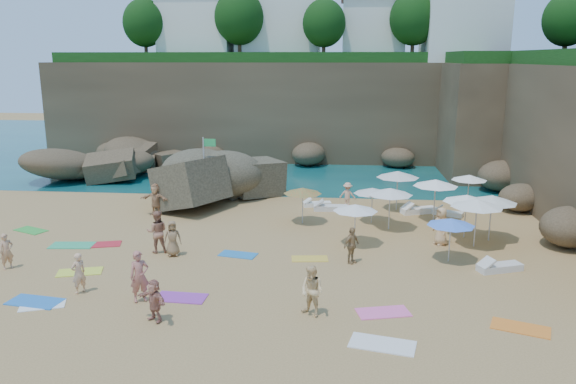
# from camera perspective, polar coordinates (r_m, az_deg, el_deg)

# --- Properties ---
(ground) EXTENTS (120.00, 120.00, 0.00)m
(ground) POSITION_cam_1_polar(r_m,az_deg,el_deg) (25.31, -5.18, -5.89)
(ground) COLOR tan
(ground) RESTS_ON ground
(seawater) EXTENTS (120.00, 120.00, 0.00)m
(seawater) POSITION_cam_1_polar(r_m,az_deg,el_deg) (54.29, 0.56, 4.62)
(seawater) COLOR #0C4751
(seawater) RESTS_ON ground
(cliff_back) EXTENTS (44.00, 8.00, 8.00)m
(cliff_back) POSITION_cam_1_polar(r_m,az_deg,el_deg) (48.71, 2.44, 8.33)
(cliff_back) COLOR brown
(cliff_back) RESTS_ON ground
(cliff_corner) EXTENTS (10.00, 12.00, 8.00)m
(cliff_corner) POSITION_cam_1_polar(r_m,az_deg,el_deg) (45.43, 21.49, 7.04)
(cliff_corner) COLOR brown
(cliff_corner) RESTS_ON ground
(rock_promontory) EXTENTS (12.00, 7.00, 2.00)m
(rock_promontory) POSITION_cam_1_polar(r_m,az_deg,el_deg) (43.20, -15.76, 1.80)
(rock_promontory) COLOR brown
(rock_promontory) RESTS_ON ground
(clifftop_buildings) EXTENTS (28.48, 9.48, 7.00)m
(clifftop_buildings) POSITION_cam_1_polar(r_m,az_deg,el_deg) (49.35, 3.75, 16.79)
(clifftop_buildings) COLOR white
(clifftop_buildings) RESTS_ON cliff_back
(clifftop_trees) EXTENTS (35.60, 23.82, 4.40)m
(clifftop_trees) POSITION_cam_1_polar(r_m,az_deg,el_deg) (43.07, 6.01, 17.26)
(clifftop_trees) COLOR #11380F
(clifftop_trees) RESTS_ON ground
(marina_masts) EXTENTS (3.10, 0.10, 6.00)m
(marina_masts) POSITION_cam_1_polar(r_m,az_deg,el_deg) (57.68, -16.15, 7.62)
(marina_masts) COLOR white
(marina_masts) RESTS_ON ground
(rock_outcrop) EXTENTS (8.65, 7.31, 2.99)m
(rock_outcrop) POSITION_cam_1_polar(r_m,az_deg,el_deg) (34.22, -6.83, -0.77)
(rock_outcrop) COLOR brown
(rock_outcrop) RESTS_ON ground
(flag_pole) EXTENTS (0.76, 0.08, 3.92)m
(flag_pole) POSITION_cam_1_polar(r_m,az_deg,el_deg) (33.03, -8.32, 3.10)
(flag_pole) COLOR silver
(flag_pole) RESTS_ON ground
(parasol_0) EXTENTS (1.96, 1.96, 1.86)m
(parasol_0) POSITION_cam_1_polar(r_m,az_deg,el_deg) (29.19, 8.57, 0.13)
(parasol_0) COLOR silver
(parasol_0) RESTS_ON ground
(parasol_1) EXTENTS (2.37, 2.37, 2.24)m
(parasol_1) POSITION_cam_1_polar(r_m,az_deg,el_deg) (31.77, 11.09, 1.77)
(parasol_1) COLOR silver
(parasol_1) RESTS_ON ground
(parasol_2) EXTENTS (2.00, 2.00, 1.89)m
(parasol_2) POSITION_cam_1_polar(r_m,az_deg,el_deg) (33.53, 17.93, 1.41)
(parasol_2) COLOR silver
(parasol_2) RESTS_ON ground
(parasol_3) EXTENTS (2.33, 2.33, 2.21)m
(parasol_3) POSITION_cam_1_polar(r_m,az_deg,el_deg) (30.20, 14.76, 0.90)
(parasol_3) COLOR silver
(parasol_3) RESTS_ON ground
(parasol_4) EXTENTS (2.31, 2.31, 2.19)m
(parasol_4) POSITION_cam_1_polar(r_m,az_deg,el_deg) (27.62, 20.02, -0.67)
(parasol_4) COLOR silver
(parasol_4) RESTS_ON ground
(parasol_5) EXTENTS (2.04, 2.04, 1.93)m
(parasol_5) POSITION_cam_1_polar(r_m,az_deg,el_deg) (25.53, 6.86, -1.60)
(parasol_5) COLOR silver
(parasol_5) RESTS_ON ground
(parasol_6) EXTENTS (1.99, 1.99, 1.88)m
(parasol_6) POSITION_cam_1_polar(r_m,az_deg,el_deg) (28.79, 1.49, 0.14)
(parasol_6) COLOR silver
(parasol_6) RESTS_ON ground
(parasol_7) EXTENTS (2.35, 2.35, 2.22)m
(parasol_7) POSITION_cam_1_polar(r_m,az_deg,el_deg) (26.49, 18.66, -1.07)
(parasol_7) COLOR silver
(parasol_7) RESTS_ON ground
(parasol_9) EXTENTS (2.23, 2.23, 2.11)m
(parasol_9) POSITION_cam_1_polar(r_m,az_deg,el_deg) (28.16, 10.33, 0.05)
(parasol_9) COLOR silver
(parasol_9) RESTS_ON ground
(parasol_10) EXTENTS (1.99, 1.99, 1.88)m
(parasol_10) POSITION_cam_1_polar(r_m,az_deg,el_deg) (24.30, 16.23, -2.94)
(parasol_10) COLOR silver
(parasol_10) RESTS_ON ground
(parasol_11) EXTENTS (2.21, 2.21, 2.09)m
(parasol_11) POSITION_cam_1_polar(r_m,az_deg,el_deg) (27.74, 17.69, -0.62)
(parasol_11) COLOR silver
(parasol_11) RESTS_ON ground
(lounger_0) EXTENTS (1.68, 0.87, 0.25)m
(lounger_0) POSITION_cam_1_polar(r_m,az_deg,el_deg) (32.46, 2.97, -1.25)
(lounger_0) COLOR white
(lounger_0) RESTS_ON ground
(lounger_1) EXTENTS (1.94, 0.72, 0.30)m
(lounger_1) POSITION_cam_1_polar(r_m,az_deg,el_deg) (31.62, 4.35, -1.63)
(lounger_1) COLOR silver
(lounger_1) RESTS_ON ground
(lounger_2) EXTENTS (2.18, 1.32, 0.32)m
(lounger_2) POSITION_cam_1_polar(r_m,az_deg,el_deg) (33.75, 18.92, -1.34)
(lounger_2) COLOR white
(lounger_2) RESTS_ON ground
(lounger_3) EXTENTS (2.08, 1.28, 0.31)m
(lounger_3) POSITION_cam_1_polar(r_m,az_deg,el_deg) (31.84, 13.14, -1.84)
(lounger_3) COLOR white
(lounger_3) RESTS_ON ground
(lounger_4) EXTENTS (1.67, 1.14, 0.25)m
(lounger_4) POSITION_cam_1_polar(r_m,az_deg,el_deg) (31.79, 15.93, -2.08)
(lounger_4) COLOR white
(lounger_4) RESTS_ON ground
(lounger_5) EXTENTS (1.92, 1.21, 0.28)m
(lounger_5) POSITION_cam_1_polar(r_m,az_deg,el_deg) (24.35, 20.70, -7.19)
(lounger_5) COLOR silver
(lounger_5) RESTS_ON ground
(towel_0) EXTENTS (2.00, 1.20, 0.03)m
(towel_0) POSITION_cam_1_polar(r_m,az_deg,el_deg) (21.99, -24.32, -10.12)
(towel_0) COLOR blue
(towel_0) RESTS_ON ground
(towel_3) EXTENTS (2.02, 1.14, 0.03)m
(towel_3) POSITION_cam_1_polar(r_m,az_deg,el_deg) (27.60, -21.08, -5.07)
(towel_3) COLOR #30A96E
(towel_3) RESTS_ON ground
(towel_4) EXTENTS (1.90, 1.31, 0.03)m
(towel_4) POSITION_cam_1_polar(r_m,az_deg,el_deg) (24.19, -20.40, -7.62)
(towel_4) COLOR #D8E53C
(towel_4) RESTS_ON ground
(towel_5) EXTENTS (1.66, 1.22, 0.03)m
(towel_5) POSITION_cam_1_polar(r_m,az_deg,el_deg) (21.58, -23.68, -10.51)
(towel_5) COLOR white
(towel_5) RESTS_ON ground
(towel_6) EXTENTS (1.85, 1.00, 0.03)m
(towel_6) POSITION_cam_1_polar(r_m,az_deg,el_deg) (20.78, -10.81, -10.49)
(towel_6) COLOR purple
(towel_6) RESTS_ON ground
(towel_7) EXTENTS (1.88, 1.29, 0.03)m
(towel_7) POSITION_cam_1_polar(r_m,az_deg,el_deg) (27.26, -18.41, -5.08)
(towel_7) COLOR red
(towel_7) RESTS_ON ground
(towel_8) EXTENTS (1.75, 1.12, 0.03)m
(towel_8) POSITION_cam_1_polar(r_m,az_deg,el_deg) (24.70, -5.10, -6.35)
(towel_8) COLOR #2376BD
(towel_8) RESTS_ON ground
(towel_9) EXTENTS (1.92, 1.29, 0.03)m
(towel_9) POSITION_cam_1_polar(r_m,az_deg,el_deg) (19.60, 9.65, -11.96)
(towel_9) COLOR pink
(towel_9) RESTS_ON ground
(towel_10) EXTENTS (1.96, 1.44, 0.03)m
(towel_10) POSITION_cam_1_polar(r_m,az_deg,el_deg) (19.78, 22.54, -12.62)
(towel_10) COLOR orange
(towel_10) RESTS_ON ground
(towel_11) EXTENTS (1.86, 1.44, 0.03)m
(towel_11) POSITION_cam_1_polar(r_m,az_deg,el_deg) (30.74, -24.66, -3.56)
(towel_11) COLOR green
(towel_11) RESTS_ON ground
(towel_12) EXTENTS (1.62, 0.94, 0.03)m
(towel_12) POSITION_cam_1_polar(r_m,az_deg,el_deg) (24.14, 2.23, -6.79)
(towel_12) COLOR gold
(towel_12) RESTS_ON ground
(towel_13) EXTENTS (2.12, 1.38, 0.03)m
(towel_13) POSITION_cam_1_polar(r_m,az_deg,el_deg) (17.63, 9.57, -15.01)
(towel_13) COLOR white
(towel_13) RESTS_ON ground
(person_stand_0) EXTENTS (0.62, 0.65, 1.49)m
(person_stand_0) POSITION_cam_1_polar(r_m,az_deg,el_deg) (25.51, -26.69, -5.41)
(person_stand_0) COLOR tan
(person_stand_0) RESTS_ON ground
(person_stand_1) EXTENTS (1.06, 0.91, 1.90)m
(person_stand_1) POSITION_cam_1_polar(r_m,az_deg,el_deg) (25.30, -13.15, -3.95)
(person_stand_1) COLOR #A96E54
(person_stand_1) RESTS_ON ground
(person_stand_2) EXTENTS (1.00, 0.56, 1.46)m
(person_stand_2) POSITION_cam_1_polar(r_m,az_deg,el_deg) (32.22, 6.07, -0.31)
(person_stand_2) COLOR #EBAA85
(person_stand_2) RESTS_ON ground
(person_stand_3) EXTENTS (0.88, 0.95, 1.56)m
(person_stand_3) POSITION_cam_1_polar(r_m,az_deg,el_deg) (23.57, 6.46, -5.40)
(person_stand_3) COLOR #A58052
(person_stand_3) RESTS_ON ground
(person_stand_4) EXTENTS (0.79, 0.98, 1.76)m
(person_stand_4) POSITION_cam_1_polar(r_m,az_deg,el_deg) (26.62, 15.27, -3.36)
(person_stand_4) COLOR #E1AD76
(person_stand_4) RESTS_ON ground
(person_stand_5) EXTENTS (1.68, 0.74, 1.75)m
(person_stand_5) POSITION_cam_1_polar(r_m,az_deg,el_deg) (31.33, -13.32, -0.73)
(person_stand_5) COLOR tan
(person_stand_5) RESTS_ON ground
(person_stand_6) EXTENTS (0.62, 0.67, 1.53)m
(person_stand_6) POSITION_cam_1_polar(r_m,az_deg,el_deg) (21.92, -20.51, -7.72)
(person_stand_6) COLOR #E7AF83
(person_stand_6) RESTS_ON ground
(person_lie_2) EXTENTS (1.19, 1.69, 0.41)m
(person_lie_2) POSITION_cam_1_polar(r_m,az_deg,el_deg) (24.93, -11.59, -5.93)
(person_lie_2) COLOR olive
(person_lie_2) RESTS_ON ground
(person_lie_3) EXTENTS (1.86, 1.89, 0.37)m
(person_lie_3) POSITION_cam_1_polar(r_m,az_deg,el_deg) (19.20, -13.36, -12.15)
(person_lie_3) COLOR #B87460
(person_lie_3) RESTS_ON ground
(person_lie_4) EXTENTS (1.53, 1.91, 0.44)m
(person_lie_4) POSITION_cam_1_polar(r_m,az_deg,el_deg) (20.72, -14.74, -10.16)
(person_lie_4) COLOR #B36759
(person_lie_4) RESTS_ON ground
(person_lie_5) EXTENTS (1.65, 1.88, 0.65)m
(person_lie_5) POSITION_cam_1_polar(r_m,az_deg,el_deg) (19.01, 2.43, -11.58)
(person_lie_5) COLOR #EEC687
(person_lie_5) RESTS_ON ground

